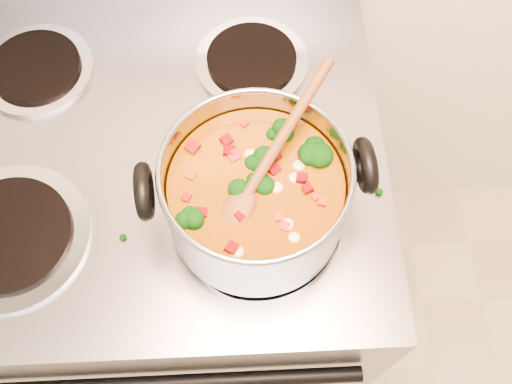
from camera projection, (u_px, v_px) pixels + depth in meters
electric_range at (177, 245)px, 1.30m from camera, size 0.76×0.69×1.08m
stockpot at (256, 195)px, 0.77m from camera, size 0.31×0.25×0.15m
wooden_spoon at (262, 171)px, 0.73m from camera, size 0.17×0.23×0.08m
cooktop_crumbs at (164, 218)px, 0.84m from camera, size 0.22×0.23×0.01m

